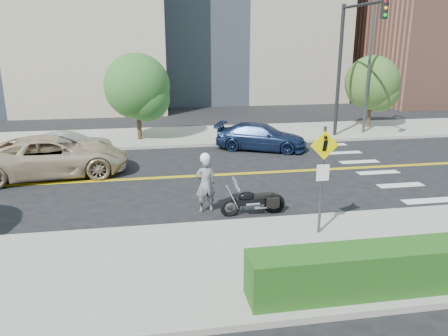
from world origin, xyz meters
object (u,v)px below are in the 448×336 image
pedestrian_sign (323,170)px  motorcycle (253,196)px  motorcyclist (205,183)px  parked_car_silver (70,146)px  parked_car_blue (261,137)px  suv (54,156)px

pedestrian_sign → motorcycle: bearing=125.5°
pedestrian_sign → motorcycle: pedestrian_sign is taller
motorcyclist → parked_car_silver: (-5.33, 7.35, -0.34)m
motorcycle → parked_car_blue: bearing=71.5°
pedestrian_sign → motorcycle: 2.77m
pedestrian_sign → suv: 11.25m
parked_car_silver → parked_car_blue: parked_car_blue is taller
motorcyclist → parked_car_silver: bearing=-63.0°
motorcyclist → parked_car_silver: 9.08m
pedestrian_sign → suv: pedestrian_sign is taller
motorcyclist → suv: size_ratio=0.33×
motorcyclist → parked_car_blue: bearing=-125.1°
pedestrian_sign → parked_car_blue: pedestrian_sign is taller
suv → parked_car_silver: (0.22, 2.44, -0.18)m
parked_car_blue → suv: bearing=130.7°
parked_car_silver → pedestrian_sign: bearing=-146.8°
motorcycle → parked_car_silver: parked_car_silver is taller
motorcyclist → motorcycle: size_ratio=0.96×
suv → parked_car_blue: (9.37, 2.87, -0.16)m
motorcyclist → parked_car_blue: (3.82, 7.78, -0.31)m
pedestrian_sign → motorcycle: size_ratio=1.48×
motorcycle → parked_car_blue: parked_car_blue is taller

